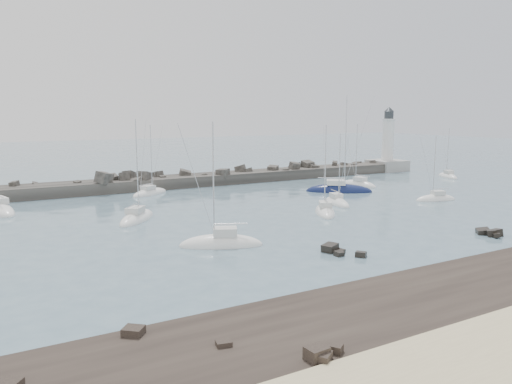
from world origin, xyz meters
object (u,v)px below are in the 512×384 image
Objects in this scene: sailboat_6 at (325,212)px; sailboat_9 at (358,185)px; sailboat_8 at (436,200)px; sailboat_3 at (150,194)px; sailboat_2 at (137,219)px; sailboat_7 at (339,191)px; sailboat_5 at (337,203)px; lighthouse at (387,157)px; sailboat_4 at (221,245)px; sailboat_11 at (448,177)px.

sailboat_6 is 25.80m from sailboat_9.
sailboat_3 is at bearing 143.04° from sailboat_8.
sailboat_7 is (34.66, 5.13, 0.00)m from sailboat_2.
sailboat_2 is 1.28× the size of sailboat_8.
sailboat_7 is (7.21, 8.50, 0.01)m from sailboat_5.
lighthouse is 44.94m from sailboat_5.
sailboat_4 is at bearing -157.18° from sailboat_6.
sailboat_8 is 0.96× the size of sailboat_11.
sailboat_5 is 7.09m from sailboat_6.
sailboat_8 is at bearing -143.72° from sailboat_11.
sailboat_2 is at bearing -168.34° from sailboat_9.
sailboat_4 is 1.07× the size of sailboat_6.
sailboat_4 is 1.10× the size of sailboat_9.
sailboat_5 is at bearing -130.31° from sailboat_7.
sailboat_4 is at bearing -76.77° from sailboat_2.
sailboat_2 is 42.69m from sailboat_9.
sailboat_2 is at bearing 168.82° from sailboat_8.
sailboat_8 is at bearing 10.79° from sailboat_4.
sailboat_6 reaches higher than sailboat_11.
sailboat_6 is at bearing -60.11° from sailboat_3.
sailboat_2 is at bearing 103.23° from sailboat_4.
sailboat_5 is 18.72m from sailboat_9.
sailboat_6 is at bearing -158.87° from sailboat_11.
lighthouse is at bearing 20.58° from sailboat_2.
lighthouse is at bearing 97.15° from sailboat_11.
sailboat_7 is 7.96m from sailboat_9.
sailboat_11 is at bearing 7.74° from sailboat_2.
sailboat_2 is 27.65m from sailboat_5.
sailboat_9 is 1.11× the size of sailboat_11.
sailboat_3 is at bearing 67.72° from sailboat_2.
sailboat_7 is at bearing -146.91° from lighthouse.
sailboat_2 is 65.64m from sailboat_11.
sailboat_8 is at bearing -1.23° from sailboat_6.
sailboat_7 reaches higher than sailboat_4.
sailboat_9 is at bearing 11.66° from sailboat_2.
sailboat_11 is (1.87, -14.88, -2.96)m from lighthouse.
sailboat_11 is at bearing 0.52° from sailboat_9.
sailboat_9 is at bearing -14.72° from sailboat_3.
sailboat_4 is at bearing -146.34° from sailboat_7.
sailboat_3 is at bearing 165.28° from sailboat_9.
sailboat_4 reaches higher than sailboat_9.
sailboat_11 is at bearing 6.95° from sailboat_7.
sailboat_7 is (31.01, 20.65, -0.01)m from sailboat_4.
sailboat_6 reaches higher than sailboat_9.
sailboat_2 is 19.13m from sailboat_3.
sailboat_2 is at bearing -172.26° from sailboat_11.
sailboat_5 is (23.79, 12.15, -0.02)m from sailboat_4.
sailboat_5 is 11.15m from sailboat_7.
sailboat_9 is at bearing -179.48° from sailboat_11.
sailboat_5 is 15.12m from sailboat_8.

